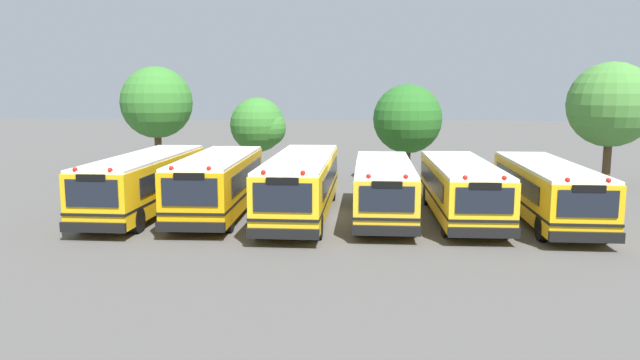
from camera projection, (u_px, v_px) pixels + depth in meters
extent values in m
plane|color=#514F4C|center=(340.00, 217.00, 26.20)|extent=(160.00, 160.00, 0.00)
cube|color=yellow|center=(146.00, 182.00, 26.81)|extent=(2.53, 10.24, 2.10)
cube|color=white|center=(144.00, 157.00, 26.64)|extent=(2.48, 10.03, 0.12)
cube|color=black|center=(93.00, 228.00, 21.85)|extent=(2.45, 0.19, 0.36)
cube|color=black|center=(92.00, 193.00, 21.71)|extent=(1.97, 0.08, 1.01)
cube|color=black|center=(174.00, 174.00, 26.95)|extent=(0.14, 7.96, 0.76)
cube|color=black|center=(121.00, 173.00, 27.16)|extent=(0.14, 7.96, 0.76)
cube|color=black|center=(146.00, 191.00, 26.87)|extent=(2.55, 10.34, 0.10)
sphere|color=red|center=(110.00, 170.00, 21.69)|extent=(0.18, 0.18, 0.18)
sphere|color=red|center=(75.00, 170.00, 21.81)|extent=(0.18, 0.18, 0.18)
cube|color=black|center=(91.00, 178.00, 21.61)|extent=(1.08, 0.09, 0.24)
cylinder|color=black|center=(137.00, 220.00, 23.21)|extent=(0.29, 1.00, 1.00)
cylinder|color=black|center=(84.00, 219.00, 23.40)|extent=(0.29, 1.00, 1.00)
cylinder|color=black|center=(192.00, 190.00, 30.10)|extent=(0.29, 1.00, 1.00)
cylinder|color=black|center=(151.00, 189.00, 30.29)|extent=(0.29, 1.00, 1.00)
cube|color=#EAA80C|center=(218.00, 183.00, 26.34)|extent=(2.71, 9.14, 2.14)
cube|color=white|center=(217.00, 157.00, 26.17)|extent=(2.65, 8.96, 0.12)
cube|color=black|center=(190.00, 227.00, 21.92)|extent=(2.55, 0.22, 0.36)
cube|color=black|center=(190.00, 192.00, 21.77)|extent=(2.05, 0.11, 1.03)
cube|color=black|center=(248.00, 175.00, 26.51)|extent=(0.20, 7.09, 0.77)
cube|color=black|center=(191.00, 174.00, 26.65)|extent=(0.20, 7.09, 0.77)
cube|color=black|center=(218.00, 193.00, 26.40)|extent=(2.73, 9.23, 0.10)
sphere|color=red|center=(209.00, 169.00, 21.78)|extent=(0.18, 0.18, 0.18)
sphere|color=red|center=(171.00, 168.00, 21.85)|extent=(0.18, 0.18, 0.18)
cube|color=black|center=(189.00, 176.00, 21.68)|extent=(1.13, 0.11, 0.24)
cylinder|color=black|center=(229.00, 220.00, 23.31)|extent=(0.30, 1.01, 1.00)
cylinder|color=black|center=(172.00, 219.00, 23.43)|extent=(0.30, 1.01, 1.00)
cylinder|color=black|center=(254.00, 193.00, 29.12)|extent=(0.30, 1.01, 1.00)
cylinder|color=black|center=(208.00, 193.00, 29.25)|extent=(0.30, 1.01, 1.00)
cube|color=yellow|center=(301.00, 184.00, 26.24)|extent=(2.58, 11.01, 2.13)
cube|color=white|center=(301.00, 158.00, 26.07)|extent=(2.53, 10.79, 0.12)
cube|color=black|center=(283.00, 234.00, 20.89)|extent=(2.55, 0.18, 0.36)
cube|color=black|center=(283.00, 198.00, 20.75)|extent=(2.05, 0.08, 1.02)
cube|color=black|center=(331.00, 175.00, 26.38)|extent=(0.10, 8.57, 0.77)
cube|color=black|center=(273.00, 175.00, 26.59)|extent=(0.10, 8.57, 0.77)
cube|color=black|center=(301.00, 193.00, 26.30)|extent=(2.61, 11.12, 0.10)
sphere|color=red|center=(303.00, 173.00, 20.73)|extent=(0.18, 0.18, 0.18)
sphere|color=red|center=(263.00, 173.00, 20.85)|extent=(0.18, 0.18, 0.18)
cube|color=black|center=(282.00, 181.00, 20.65)|extent=(1.13, 0.09, 0.24)
cylinder|color=black|center=(318.00, 226.00, 22.25)|extent=(0.29, 1.00, 1.00)
cylinder|color=black|center=(259.00, 225.00, 22.44)|extent=(0.29, 1.00, 1.00)
cylinder|color=black|center=(332.00, 190.00, 29.92)|extent=(0.29, 1.00, 1.00)
cylinder|color=black|center=(288.00, 190.00, 30.11)|extent=(0.29, 1.00, 1.00)
cube|color=yellow|center=(384.00, 187.00, 25.85)|extent=(2.39, 9.21, 1.92)
cube|color=white|center=(384.00, 164.00, 25.70)|extent=(2.34, 9.03, 0.12)
cube|color=black|center=(386.00, 231.00, 21.36)|extent=(2.42, 0.16, 0.36)
cube|color=black|center=(387.00, 199.00, 21.24)|extent=(1.95, 0.06, 0.92)
cube|color=black|center=(412.00, 180.00, 26.00)|extent=(0.05, 7.18, 0.69)
cube|color=black|center=(356.00, 179.00, 26.19)|extent=(0.05, 7.18, 0.69)
cube|color=black|center=(383.00, 196.00, 25.91)|extent=(2.41, 9.30, 0.10)
sphere|color=red|center=(406.00, 177.00, 21.24)|extent=(0.18, 0.18, 0.18)
sphere|color=red|center=(369.00, 176.00, 21.34)|extent=(0.18, 0.18, 0.18)
cube|color=black|center=(387.00, 185.00, 21.15)|extent=(1.07, 0.08, 0.24)
cylinder|color=black|center=(413.00, 223.00, 22.73)|extent=(0.28, 1.00, 1.00)
cylinder|color=black|center=(357.00, 222.00, 22.90)|extent=(0.28, 1.00, 1.00)
cylinder|color=black|center=(404.00, 195.00, 28.65)|extent=(0.28, 1.00, 1.00)
cylinder|color=black|center=(360.00, 194.00, 28.82)|extent=(0.28, 1.00, 1.00)
cube|color=yellow|center=(461.00, 188.00, 25.74)|extent=(2.59, 9.62, 1.92)
cube|color=white|center=(462.00, 164.00, 25.58)|extent=(2.54, 9.43, 0.12)
cube|color=black|center=(484.00, 233.00, 21.06)|extent=(2.49, 0.20, 0.36)
cube|color=black|center=(485.00, 201.00, 20.94)|extent=(2.00, 0.09, 0.92)
cube|color=black|center=(489.00, 180.00, 25.91)|extent=(0.16, 7.47, 0.69)
cube|color=black|center=(431.00, 179.00, 26.06)|extent=(0.16, 7.47, 0.69)
cube|color=black|center=(461.00, 197.00, 25.80)|extent=(2.62, 9.72, 0.10)
sphere|color=red|center=(504.00, 178.00, 20.95)|extent=(0.18, 0.18, 0.18)
sphere|color=red|center=(465.00, 178.00, 21.03)|extent=(0.18, 0.18, 0.18)
cube|color=black|center=(485.00, 186.00, 20.85)|extent=(1.10, 0.10, 0.24)
cylinder|color=black|center=(505.00, 225.00, 22.45)|extent=(0.30, 1.00, 1.00)
cylinder|color=black|center=(446.00, 224.00, 22.58)|extent=(0.30, 1.00, 1.00)
cylinder|color=black|center=(473.00, 195.00, 28.74)|extent=(0.30, 1.00, 1.00)
cylinder|color=black|center=(427.00, 194.00, 28.88)|extent=(0.30, 1.00, 1.00)
cube|color=yellow|center=(546.00, 190.00, 25.22)|extent=(2.53, 9.88, 1.94)
cube|color=white|center=(548.00, 165.00, 25.07)|extent=(2.48, 9.69, 0.12)
cube|color=black|center=(586.00, 237.00, 20.42)|extent=(2.48, 0.19, 0.36)
cube|color=black|center=(588.00, 204.00, 20.30)|extent=(1.99, 0.08, 0.93)
cube|color=black|center=(575.00, 182.00, 25.36)|extent=(0.12, 7.69, 0.70)
cube|color=black|center=(515.00, 181.00, 25.58)|extent=(0.12, 7.69, 0.70)
cube|color=black|center=(546.00, 199.00, 25.28)|extent=(2.56, 9.98, 0.10)
sphere|color=red|center=(608.00, 180.00, 20.29)|extent=(0.18, 0.18, 0.18)
sphere|color=red|center=(568.00, 180.00, 20.41)|extent=(0.18, 0.18, 0.18)
cube|color=black|center=(589.00, 189.00, 20.21)|extent=(1.09, 0.09, 0.24)
cylinder|color=black|center=(603.00, 229.00, 21.78)|extent=(0.29, 1.00, 1.00)
cylinder|color=black|center=(542.00, 228.00, 21.97)|extent=(0.29, 1.00, 1.00)
cylinder|color=black|center=(550.00, 196.00, 28.33)|extent=(0.29, 1.00, 1.00)
cylinder|color=black|center=(503.00, 195.00, 28.52)|extent=(0.29, 1.00, 1.00)
cylinder|color=#4C3823|center=(159.00, 152.00, 38.47)|extent=(0.44, 0.44, 2.94)
sphere|color=#387A2D|center=(157.00, 102.00, 38.00)|extent=(4.49, 4.49, 4.49)
sphere|color=#387A2D|center=(161.00, 102.00, 38.30)|extent=(2.80, 2.80, 2.80)
cylinder|color=#4C3823|center=(258.00, 161.00, 37.46)|extent=(0.32, 0.32, 2.03)
sphere|color=#387A2D|center=(257.00, 125.00, 37.12)|extent=(3.34, 3.34, 3.34)
sphere|color=#387A2D|center=(268.00, 128.00, 36.86)|extent=(2.25, 2.25, 2.25)
cylinder|color=#4C3823|center=(407.00, 163.00, 35.82)|extent=(0.43, 0.43, 2.22)
sphere|color=#286623|center=(408.00, 119.00, 35.43)|extent=(4.04, 4.04, 4.04)
sphere|color=#286623|center=(404.00, 111.00, 35.06)|extent=(2.53, 2.53, 2.53)
cylinder|color=#4C3823|center=(607.00, 162.00, 33.94)|extent=(0.45, 0.45, 2.85)
sphere|color=#478438|center=(611.00, 104.00, 33.46)|extent=(4.71, 4.71, 4.71)
sphere|color=#478438|center=(599.00, 108.00, 33.28)|extent=(2.89, 2.89, 2.89)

